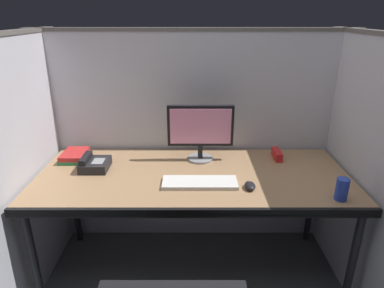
{
  "coord_description": "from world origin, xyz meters",
  "views": [
    {
      "loc": [
        -0.01,
        -1.52,
        1.66
      ],
      "look_at": [
        0.0,
        0.35,
        0.92
      ],
      "focal_mm": 31.07,
      "sensor_mm": 36.0,
      "label": 1
    }
  ],
  "objects_px": {
    "keyboard_main": "(199,183)",
    "desk_phone": "(93,164)",
    "computer_mouse": "(249,186)",
    "soda_can": "(341,189)",
    "monitor_center": "(199,129)",
    "desk": "(192,182)",
    "book_stack": "(73,156)",
    "red_stapler": "(276,154)"
  },
  "relations": [
    {
      "from": "keyboard_main",
      "to": "desk_phone",
      "type": "distance_m",
      "value": 0.69
    },
    {
      "from": "soda_can",
      "to": "book_stack",
      "type": "height_order",
      "value": "soda_can"
    },
    {
      "from": "book_stack",
      "to": "desk",
      "type": "bearing_deg",
      "value": -16.64
    },
    {
      "from": "red_stapler",
      "to": "monitor_center",
      "type": "bearing_deg",
      "value": -177.73
    },
    {
      "from": "keyboard_main",
      "to": "red_stapler",
      "type": "xyz_separation_m",
      "value": [
        0.53,
        0.37,
        0.02
      ]
    },
    {
      "from": "monitor_center",
      "to": "book_stack",
      "type": "bearing_deg",
      "value": 179.74
    },
    {
      "from": "computer_mouse",
      "to": "monitor_center",
      "type": "bearing_deg",
      "value": 124.2
    },
    {
      "from": "computer_mouse",
      "to": "soda_can",
      "type": "bearing_deg",
      "value": -14.48
    },
    {
      "from": "red_stapler",
      "to": "book_stack",
      "type": "relative_size",
      "value": 0.71
    },
    {
      "from": "desk",
      "to": "monitor_center",
      "type": "bearing_deg",
      "value": 78.46
    },
    {
      "from": "keyboard_main",
      "to": "desk_phone",
      "type": "relative_size",
      "value": 2.26
    },
    {
      "from": "keyboard_main",
      "to": "book_stack",
      "type": "distance_m",
      "value": 0.91
    },
    {
      "from": "computer_mouse",
      "to": "desk",
      "type": "bearing_deg",
      "value": 152.92
    },
    {
      "from": "monitor_center",
      "to": "red_stapler",
      "type": "bearing_deg",
      "value": 2.27
    },
    {
      "from": "monitor_center",
      "to": "soda_can",
      "type": "relative_size",
      "value": 3.52
    },
    {
      "from": "computer_mouse",
      "to": "book_stack",
      "type": "relative_size",
      "value": 0.46
    },
    {
      "from": "desk_phone",
      "to": "book_stack",
      "type": "bearing_deg",
      "value": 139.91
    },
    {
      "from": "red_stapler",
      "to": "book_stack",
      "type": "distance_m",
      "value": 1.37
    },
    {
      "from": "monitor_center",
      "to": "soda_can",
      "type": "height_order",
      "value": "monitor_center"
    },
    {
      "from": "soda_can",
      "to": "book_stack",
      "type": "distance_m",
      "value": 1.66
    },
    {
      "from": "computer_mouse",
      "to": "red_stapler",
      "type": "height_order",
      "value": "red_stapler"
    },
    {
      "from": "desk",
      "to": "keyboard_main",
      "type": "xyz_separation_m",
      "value": [
        0.04,
        -0.12,
        0.06
      ]
    },
    {
      "from": "desk",
      "to": "desk_phone",
      "type": "xyz_separation_m",
      "value": [
        -0.62,
        0.09,
        0.08
      ]
    },
    {
      "from": "desk_phone",
      "to": "computer_mouse",
      "type": "bearing_deg",
      "value": -15.06
    },
    {
      "from": "monitor_center",
      "to": "keyboard_main",
      "type": "distance_m",
      "value": 0.41
    },
    {
      "from": "computer_mouse",
      "to": "desk_phone",
      "type": "bearing_deg",
      "value": 164.94
    },
    {
      "from": "computer_mouse",
      "to": "book_stack",
      "type": "xyz_separation_m",
      "value": [
        -1.12,
        0.4,
        0.01
      ]
    },
    {
      "from": "desk_phone",
      "to": "book_stack",
      "type": "height_order",
      "value": "desk_phone"
    },
    {
      "from": "monitor_center",
      "to": "keyboard_main",
      "type": "relative_size",
      "value": 1.0
    },
    {
      "from": "red_stapler",
      "to": "soda_can",
      "type": "height_order",
      "value": "soda_can"
    },
    {
      "from": "computer_mouse",
      "to": "desk_phone",
      "type": "relative_size",
      "value": 0.51
    },
    {
      "from": "desk",
      "to": "computer_mouse",
      "type": "distance_m",
      "value": 0.36
    },
    {
      "from": "desk",
      "to": "red_stapler",
      "type": "height_order",
      "value": "red_stapler"
    },
    {
      "from": "monitor_center",
      "to": "computer_mouse",
      "type": "xyz_separation_m",
      "value": [
        0.27,
        -0.4,
        -0.2
      ]
    },
    {
      "from": "monitor_center",
      "to": "soda_can",
      "type": "distance_m",
      "value": 0.91
    },
    {
      "from": "monitor_center",
      "to": "red_stapler",
      "type": "xyz_separation_m",
      "value": [
        0.52,
        0.02,
        -0.19
      ]
    },
    {
      "from": "desk",
      "to": "monitor_center",
      "type": "xyz_separation_m",
      "value": [
        0.05,
        0.24,
        0.27
      ]
    },
    {
      "from": "keyboard_main",
      "to": "desk_phone",
      "type": "xyz_separation_m",
      "value": [
        -0.66,
        0.21,
        0.02
      ]
    },
    {
      "from": "desk",
      "to": "red_stapler",
      "type": "relative_size",
      "value": 12.67
    },
    {
      "from": "monitor_center",
      "to": "keyboard_main",
      "type": "bearing_deg",
      "value": -91.63
    },
    {
      "from": "keyboard_main",
      "to": "soda_can",
      "type": "xyz_separation_m",
      "value": [
        0.74,
        -0.17,
        0.05
      ]
    },
    {
      "from": "desk",
      "to": "desk_phone",
      "type": "distance_m",
      "value": 0.64
    }
  ]
}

